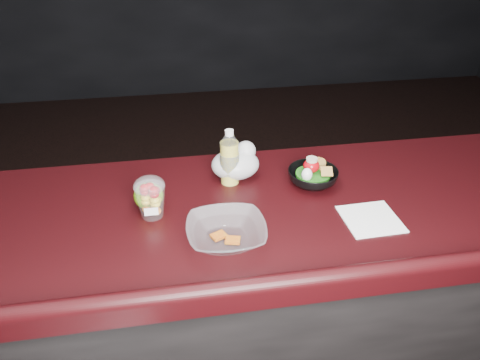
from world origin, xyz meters
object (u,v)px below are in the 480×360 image
Objects in this scene: lemonade_bottle at (230,161)px; green_apple at (148,196)px; snack_bowl at (312,176)px; fruit_cup at (150,197)px; takeout_bowl at (226,233)px.

lemonade_bottle is 0.28m from green_apple.
snack_bowl is at bearing 5.36° from green_apple.
takeout_bowl is at bearing -37.54° from fruit_cup.
green_apple reaches higher than snack_bowl.
snack_bowl is (0.52, 0.10, -0.04)m from fruit_cup.
fruit_cup is 1.40× the size of green_apple.
takeout_bowl is at bearing -100.03° from lemonade_bottle.
green_apple is 0.44× the size of snack_bowl.
fruit_cup is 0.61× the size of snack_bowl.
green_apple is at bearing -158.29° from lemonade_bottle.
fruit_cup is 0.58× the size of takeout_bowl.
lemonade_bottle is at bearing 30.67° from fruit_cup.
fruit_cup is at bearing -79.74° from green_apple.
lemonade_bottle is 0.85× the size of takeout_bowl.
snack_bowl is 0.40m from takeout_bowl.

